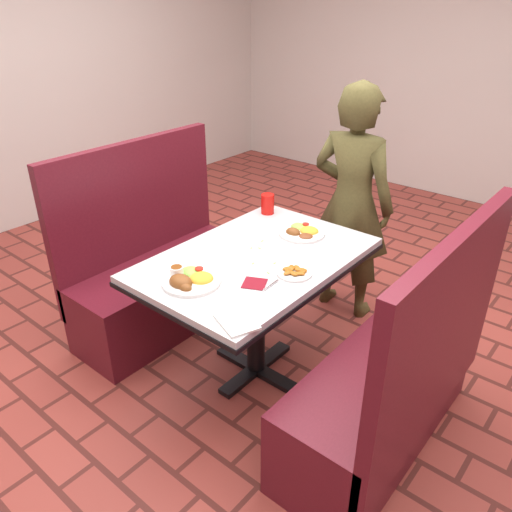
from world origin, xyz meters
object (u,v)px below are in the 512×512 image
at_px(dining_table, 256,272).
at_px(red_tumbler, 268,204).
at_px(booth_bench_left, 160,277).
at_px(plantain_plate, 294,272).
at_px(far_dinner_plate, 302,230).
at_px(near_dinner_plate, 190,277).
at_px(booth_bench_right, 390,389).
at_px(diner_person, 351,204).

relative_size(dining_table, red_tumbler, 10.15).
distance_m(dining_table, red_tumbler, 0.59).
relative_size(booth_bench_left, plantain_plate, 7.07).
distance_m(booth_bench_left, far_dinner_plate, 1.01).
xyz_separation_m(near_dinner_plate, plantain_plate, (0.32, 0.37, -0.02)).
distance_m(far_dinner_plate, red_tumbler, 0.35).
height_order(booth_bench_left, booth_bench_right, same).
bearing_deg(dining_table, near_dinner_plate, -99.29).
relative_size(booth_bench_right, far_dinner_plate, 4.71).
height_order(far_dinner_plate, red_tumbler, red_tumbler).
relative_size(diner_person, far_dinner_plate, 5.93).
distance_m(booth_bench_left, red_tumbler, 0.84).
bearing_deg(near_dinner_plate, far_dinner_plate, 82.98).
relative_size(booth_bench_left, booth_bench_right, 1.00).
bearing_deg(booth_bench_right, booth_bench_left, 180.00).
relative_size(dining_table, plantain_plate, 7.14).
bearing_deg(dining_table, far_dinner_plate, 85.45).
height_order(booth_bench_right, far_dinner_plate, booth_bench_right).
xyz_separation_m(far_dinner_plate, plantain_plate, (0.23, -0.39, -0.01)).
bearing_deg(dining_table, red_tumbler, 122.66).
bearing_deg(far_dinner_plate, red_tumbler, 161.81).
height_order(far_dinner_plate, plantain_plate, far_dinner_plate).
distance_m(booth_bench_right, far_dinner_plate, 0.96).
xyz_separation_m(dining_table, far_dinner_plate, (0.03, 0.37, 0.12)).
xyz_separation_m(booth_bench_left, booth_bench_right, (1.60, 0.00, 0.00)).
xyz_separation_m(booth_bench_right, diner_person, (-0.78, 0.92, 0.43)).
height_order(booth_bench_left, plantain_plate, booth_bench_left).
relative_size(diner_person, near_dinner_plate, 5.49).
xyz_separation_m(diner_person, far_dinner_plate, (0.01, -0.55, 0.02)).
height_order(dining_table, red_tumbler, red_tumbler).
relative_size(dining_table, booth_bench_right, 1.01).
bearing_deg(near_dinner_plate, red_tumbler, 105.38).
bearing_deg(near_dinner_plate, booth_bench_right, 24.76).
distance_m(far_dinner_plate, plantain_plate, 0.45).
xyz_separation_m(booth_bench_right, far_dinner_plate, (-0.77, 0.37, 0.44)).
xyz_separation_m(booth_bench_left, far_dinner_plate, (0.83, 0.37, 0.44)).
relative_size(booth_bench_left, red_tumbler, 10.05).
bearing_deg(plantain_plate, booth_bench_left, 178.64).
bearing_deg(plantain_plate, diner_person, 104.13).
bearing_deg(near_dinner_plate, dining_table, 80.71).
bearing_deg(plantain_plate, dining_table, 174.48).
xyz_separation_m(dining_table, near_dinner_plate, (-0.07, -0.40, 0.13)).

